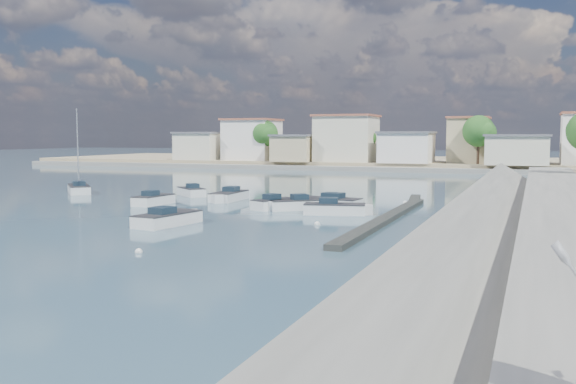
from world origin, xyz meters
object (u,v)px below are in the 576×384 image
(motorboat_b, at_px, (278,204))
(motorboat_f, at_px, (191,192))
(sailboat, at_px, (79,189))
(motorboat_c, at_px, (324,203))
(motorboat_e, at_px, (155,200))
(motorboat_g, at_px, (228,197))
(motorboat_a, at_px, (170,219))
(motorboat_d, at_px, (292,205))
(motorboat_h, at_px, (338,210))

(motorboat_b, height_order, motorboat_f, same)
(sailboat, bearing_deg, motorboat_f, 5.63)
(motorboat_c, bearing_deg, motorboat_f, 161.75)
(motorboat_e, height_order, motorboat_g, same)
(motorboat_a, relative_size, motorboat_f, 1.40)
(motorboat_c, xyz_separation_m, motorboat_d, (-1.81, -2.77, -0.00))
(motorboat_a, bearing_deg, motorboat_d, 67.08)
(motorboat_a, relative_size, motorboat_b, 1.30)
(motorboat_a, relative_size, motorboat_g, 1.01)
(motorboat_b, relative_size, motorboat_c, 0.70)
(motorboat_a, bearing_deg, motorboat_c, 64.86)
(motorboat_g, bearing_deg, motorboat_c, -11.33)
(motorboat_a, distance_m, motorboat_f, 20.99)
(motorboat_d, xyz_separation_m, motorboat_e, (-12.62, -0.36, 0.00))
(motorboat_h, bearing_deg, motorboat_g, 153.39)
(motorboat_h, relative_size, sailboat, 0.59)
(motorboat_a, bearing_deg, motorboat_g, 102.46)
(motorboat_d, height_order, sailboat, sailboat)
(motorboat_a, xyz_separation_m, motorboat_d, (4.63, 10.95, -0.00))
(motorboat_a, bearing_deg, motorboat_e, 127.06)
(motorboat_b, relative_size, motorboat_h, 0.85)
(motorboat_e, relative_size, motorboat_g, 0.83)
(motorboat_g, relative_size, motorboat_h, 1.09)
(motorboat_b, distance_m, motorboat_d, 1.44)
(motorboat_g, bearing_deg, motorboat_b, -33.16)
(motorboat_f, relative_size, motorboat_h, 0.79)
(motorboat_g, xyz_separation_m, motorboat_h, (12.43, -6.22, -0.00))
(motorboat_a, bearing_deg, motorboat_b, 74.03)
(motorboat_b, distance_m, sailboat, 25.91)
(motorboat_c, height_order, motorboat_g, same)
(motorboat_b, height_order, motorboat_c, same)
(motorboat_f, distance_m, motorboat_g, 6.55)
(motorboat_e, bearing_deg, motorboat_c, 12.24)
(motorboat_a, bearing_deg, motorboat_f, 115.99)
(motorboat_a, distance_m, motorboat_g, 16.08)
(motorboat_d, xyz_separation_m, motorboat_f, (-13.83, 7.92, 0.00))
(motorboat_e, bearing_deg, motorboat_d, 1.64)
(motorboat_b, xyz_separation_m, motorboat_c, (3.20, 2.40, 0.00))
(motorboat_a, xyz_separation_m, motorboat_e, (-7.99, 10.58, -0.00))
(motorboat_b, height_order, motorboat_e, same)
(motorboat_d, xyz_separation_m, motorboat_h, (4.33, -1.47, 0.00))
(motorboat_c, bearing_deg, motorboat_g, 168.67)
(motorboat_f, bearing_deg, motorboat_a, -64.01)
(motorboat_d, distance_m, motorboat_e, 12.63)
(motorboat_f, xyz_separation_m, motorboat_g, (5.73, -3.17, 0.00))
(motorboat_f, bearing_deg, motorboat_c, -18.25)
(motorboat_c, xyz_separation_m, motorboat_e, (-14.43, -3.13, -0.00))
(motorboat_h, bearing_deg, sailboat, 165.22)
(sailboat, bearing_deg, motorboat_h, -14.78)
(motorboat_b, relative_size, sailboat, 0.50)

